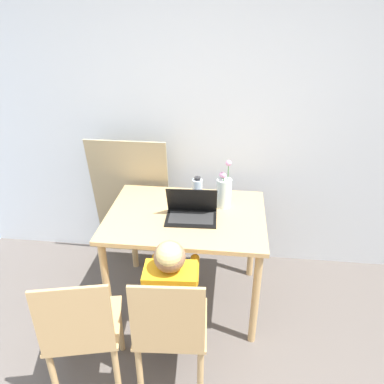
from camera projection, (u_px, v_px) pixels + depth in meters
The scene contains 9 objects.
wall_back at pixel (234, 120), 2.87m from camera, with size 6.40×0.05×2.50m.
dining_table at pixel (186, 226), 2.61m from camera, with size 1.08×0.79×0.76m.
chair_occupied at pixel (171, 329), 2.07m from camera, with size 0.43×0.43×0.86m.
chair_spare at pixel (83, 331), 2.06m from camera, with size 0.48×0.48×0.86m.
person_seated at pixel (172, 291), 2.10m from camera, with size 0.32×0.44×0.99m.
laptop at pixel (191, 211), 2.51m from camera, with size 0.35×0.24×0.21m.
flower_vase at pixel (224, 191), 2.62m from camera, with size 0.11×0.11×0.35m.
water_bottle at pixel (197, 191), 2.67m from camera, with size 0.07×0.07×0.20m.
cardboard_panel at pixel (132, 201), 3.15m from camera, with size 0.64×0.17×1.12m.
Camera 1 is at (-0.00, -0.60, 2.07)m, focal length 35.00 mm.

